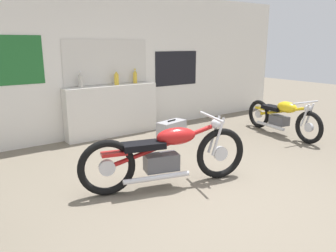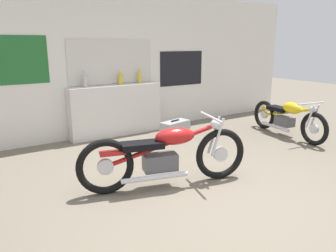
% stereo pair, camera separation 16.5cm
% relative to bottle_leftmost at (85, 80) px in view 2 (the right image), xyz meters
% --- Properties ---
extents(ground_plane, '(24.00, 24.00, 0.00)m').
position_rel_bottle_leftmost_xyz_m(ground_plane, '(0.41, -3.24, -1.15)').
color(ground_plane, '#706656').
extents(wall_back, '(10.00, 0.07, 2.80)m').
position_rel_bottle_leftmost_xyz_m(wall_back, '(0.41, 0.17, 0.25)').
color(wall_back, silver).
rests_on(wall_back, ground_plane).
extents(sill_counter, '(1.89, 0.28, 1.01)m').
position_rel_bottle_leftmost_xyz_m(sill_counter, '(0.60, -0.01, -0.64)').
color(sill_counter, silver).
rests_on(sill_counter, ground_plane).
extents(bottle_leftmost, '(0.09, 0.09, 0.31)m').
position_rel_bottle_leftmost_xyz_m(bottle_leftmost, '(0.00, 0.00, 0.00)').
color(bottle_leftmost, '#B7B2A8').
rests_on(bottle_leftmost, sill_counter).
extents(bottle_left_center, '(0.09, 0.09, 0.29)m').
position_rel_bottle_leftmost_xyz_m(bottle_left_center, '(0.73, -0.00, -0.01)').
color(bottle_left_center, gold).
rests_on(bottle_left_center, sill_counter).
extents(bottle_center, '(0.08, 0.08, 0.30)m').
position_rel_bottle_leftmost_xyz_m(bottle_center, '(1.17, 0.04, -0.01)').
color(bottle_center, gold).
rests_on(bottle_center, sill_counter).
extents(motorcycle_yellow, '(0.64, 1.93, 0.76)m').
position_rel_bottle_leftmost_xyz_m(motorcycle_yellow, '(3.40, -1.94, -0.76)').
color(motorcycle_yellow, black).
rests_on(motorcycle_yellow, ground_plane).
extents(motorcycle_red, '(2.19, 0.82, 0.89)m').
position_rel_bottle_leftmost_xyz_m(motorcycle_red, '(0.10, -2.61, -0.72)').
color(motorcycle_red, black).
rests_on(motorcycle_red, ground_plane).
extents(hard_case_silver, '(0.63, 0.39, 0.38)m').
position_rel_bottle_leftmost_xyz_m(hard_case_silver, '(1.40, -0.92, -0.97)').
color(hard_case_silver, '#9E9EA3').
rests_on(hard_case_silver, ground_plane).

